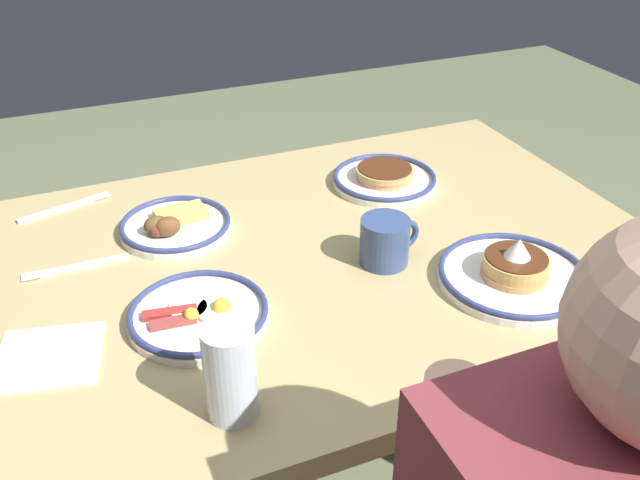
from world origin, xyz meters
name	(u,v)px	position (x,y,z in m)	size (l,w,h in m)	color
dining_table	(324,297)	(0.00, 0.00, 0.65)	(1.24, 0.87, 0.75)	tan
plate_near_main	(174,225)	(0.24, -0.17, 0.77)	(0.21, 0.21, 0.05)	silver
plate_center_pancakes	(514,273)	(-0.26, 0.21, 0.77)	(0.26, 0.26, 0.09)	white
plate_far_companion	(385,178)	(-0.22, -0.20, 0.77)	(0.22, 0.22, 0.04)	silver
plate_far_side	(199,314)	(0.26, 0.11, 0.77)	(0.22, 0.22, 0.04)	silver
coffee_mug	(386,240)	(-0.09, 0.07, 0.80)	(0.12, 0.09, 0.09)	#334772
drinking_glass	(231,376)	(0.27, 0.32, 0.82)	(0.07, 0.07, 0.14)	silver
paper_napkin	(49,357)	(0.49, 0.11, 0.75)	(0.15, 0.14, 0.00)	white
fork_near	(65,207)	(0.43, -0.35, 0.76)	(0.19, 0.07, 0.01)	silver
fork_far	(76,267)	(0.43, -0.12, 0.76)	(0.18, 0.02, 0.01)	silver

